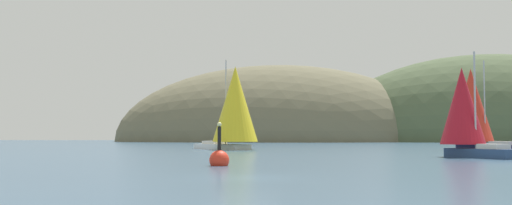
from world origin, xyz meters
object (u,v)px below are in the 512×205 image
sailboat_scarlet_sail (473,108)px  sailboat_yellow_sail (234,106)px  sailboat_crimson_sail (465,111)px  channel_buoy (219,159)px

sailboat_scarlet_sail → sailboat_yellow_sail: bearing=175.1°
sailboat_crimson_sail → sailboat_scarlet_sail: 22.42m
sailboat_yellow_sail → sailboat_scarlet_sail: bearing=-4.9°
sailboat_crimson_sail → sailboat_scarlet_sail: size_ratio=0.81×
sailboat_scarlet_sail → sailboat_yellow_sail: sailboat_yellow_sail is taller
sailboat_scarlet_sail → channel_buoy: bearing=-127.0°
sailboat_crimson_sail → channel_buoy: 22.01m
sailboat_scarlet_sail → channel_buoy: 42.50m
sailboat_crimson_sail → sailboat_yellow_sail: sailboat_yellow_sail is taller
sailboat_scarlet_sail → sailboat_crimson_sail: bearing=-110.3°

